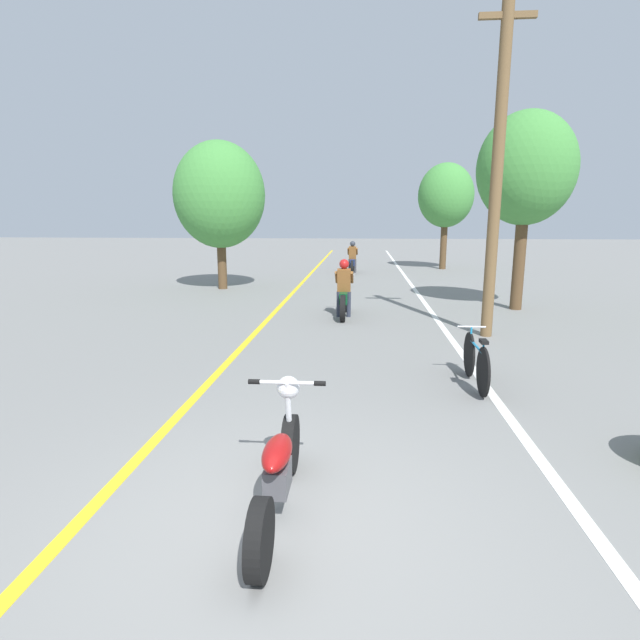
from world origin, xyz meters
TOP-DOWN VIEW (x-y plane):
  - ground_plane at (0.00, 0.00)m, footprint 120.00×120.00m
  - lane_stripe_center at (-1.70, 12.15)m, footprint 0.14×48.00m
  - lane_stripe_edge at (2.56, 12.15)m, footprint 0.14×48.00m
  - utility_pole at (3.37, 7.13)m, footprint 1.10×0.24m
  - roadside_tree_right_near at (4.98, 10.52)m, footprint 2.60×2.34m
  - roadside_tree_right_far at (4.71, 21.89)m, footprint 2.70×2.43m
  - roadside_tree_left at (-4.37, 13.91)m, footprint 3.20×2.88m
  - motorcycle_foreground at (-0.04, 0.22)m, footprint 0.74×2.11m
  - motorcycle_rider_lead at (0.20, 9.07)m, footprint 0.50×2.03m
  - motorcycle_rider_far at (0.21, 19.76)m, footprint 0.50×2.01m
  - bicycle_parked at (2.40, 3.75)m, footprint 0.44×1.67m

SIDE VIEW (x-z plane):
  - ground_plane at x=0.00m, z-range 0.00..0.00m
  - lane_stripe_center at x=-1.70m, z-range 0.00..0.01m
  - lane_stripe_edge at x=2.56m, z-range 0.00..0.01m
  - bicycle_parked at x=2.40m, z-range -0.03..0.80m
  - motorcycle_foreground at x=-0.04m, z-range -0.10..0.93m
  - motorcycle_rider_far at x=0.21m, z-range -0.18..1.29m
  - motorcycle_rider_lead at x=0.20m, z-range -0.18..1.31m
  - roadside_tree_left at x=-4.37m, z-range 0.72..5.87m
  - utility_pole at x=3.37m, z-range 0.09..7.03m
  - roadside_tree_right_far at x=4.71m, z-range 1.00..6.17m
  - roadside_tree_right_near at x=4.98m, z-range 1.12..6.43m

